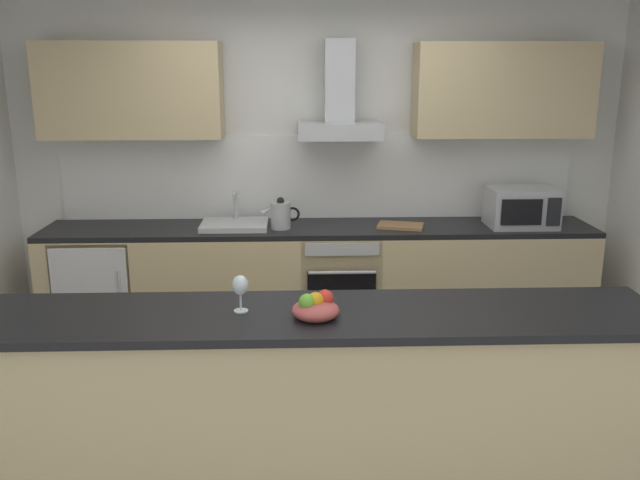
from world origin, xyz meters
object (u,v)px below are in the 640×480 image
range_hood (339,107)px  refrigerator (102,289)px  sink (235,224)px  wine_glass (240,287)px  fruit_bowl (316,308)px  chopping_board (401,226)px  kettle (281,215)px  oven (339,282)px  microwave (521,207)px

range_hood → refrigerator: bearing=-175.9°
sink → wine_glass: (0.20, -1.96, 0.15)m
fruit_bowl → chopping_board: bearing=70.7°
sink → chopping_board: 1.26m
kettle → wine_glass: kettle is taller
range_hood → wine_glass: size_ratio=4.05×
oven → range_hood: (0.00, 0.13, 1.33)m
oven → wine_glass: bearing=-106.9°
kettle → fruit_bowl: bearing=-84.2°
wine_glass → microwave: bearing=44.2°
kettle → wine_glass: (-0.15, -1.91, 0.08)m
microwave → sink: microwave is taller
oven → wine_glass: (-0.59, -1.95, 0.62)m
kettle → chopping_board: kettle is taller
oven → fruit_bowl: bearing=-96.8°
oven → range_hood: 1.33m
kettle → fruit_bowl: (0.20, -2.01, -0.00)m
wine_glass → range_hood: bearing=74.1°
oven → microwave: size_ratio=1.60×
microwave → wine_glass: size_ratio=2.81×
wine_glass → fruit_bowl: 0.37m
fruit_bowl → chopping_board: 2.14m
kettle → refrigerator: bearing=178.7°
refrigerator → fruit_bowl: (1.59, -2.04, 0.58)m
sink → range_hood: range_hood is taller
range_hood → fruit_bowl: 2.32m
refrigerator → microwave: bearing=-0.4°
chopping_board → sink: bearing=178.4°
refrigerator → chopping_board: 2.35m
oven → sink: size_ratio=1.60×
refrigerator → microwave: (3.21, -0.03, 0.62)m
refrigerator → sink: 1.15m
kettle → fruit_bowl: kettle is taller
refrigerator → wine_glass: size_ratio=4.78×
oven → chopping_board: bearing=-2.9°
wine_glass → sink: bearing=95.9°
sink → wine_glass: 1.98m
range_hood → fruit_bowl: bearing=-96.4°
oven → refrigerator: oven is taller
wine_glass → fruit_bowl: bearing=-14.6°
sink → kettle: 0.36m
range_hood → kettle: bearing=-159.8°
sink → range_hood: size_ratio=0.69×
microwave → wine_glass: (-1.97, -1.92, 0.03)m
refrigerator → range_hood: bearing=4.1°
range_hood → chopping_board: range_hood is taller
sink → range_hood: 1.18m
fruit_bowl → refrigerator: bearing=128.0°
oven → sink: bearing=179.2°
chopping_board → kettle: bearing=-179.4°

